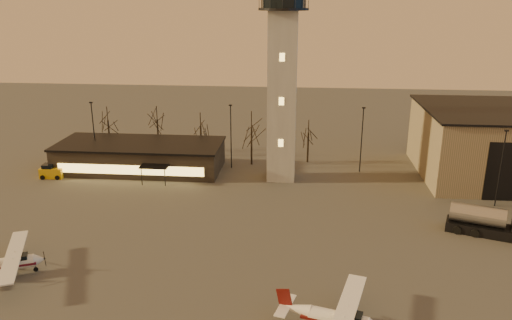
# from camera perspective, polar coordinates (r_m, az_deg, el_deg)

# --- Properties ---
(ground) EXTENTS (220.00, 220.00, 0.00)m
(ground) POSITION_cam_1_polar(r_m,az_deg,el_deg) (47.52, 1.13, -14.51)
(ground) COLOR #3E3C39
(ground) RESTS_ON ground
(control_tower) EXTENTS (6.80, 6.80, 32.60)m
(control_tower) POSITION_cam_1_polar(r_m,az_deg,el_deg) (70.64, 3.06, 10.48)
(control_tower) COLOR #9F9C97
(control_tower) RESTS_ON ground
(terminal) EXTENTS (25.40, 12.20, 4.30)m
(terminal) POSITION_cam_1_polar(r_m,az_deg,el_deg) (79.63, -13.07, 0.44)
(terminal) COLOR black
(terminal) RESTS_ON ground
(light_poles) EXTENTS (58.50, 12.25, 10.14)m
(light_poles) POSITION_cam_1_polar(r_m,az_deg,el_deg) (73.82, 3.34, 2.14)
(light_poles) COLOR black
(light_poles) RESTS_ON ground
(tree_row) EXTENTS (37.20, 9.20, 8.80)m
(tree_row) POSITION_cam_1_polar(r_m,az_deg,el_deg) (83.19, -6.29, 4.26)
(tree_row) COLOR black
(tree_row) RESTS_ON ground
(cessna_rear) EXTENTS (8.75, 10.57, 3.00)m
(cessna_rear) POSITION_cam_1_polar(r_m,az_deg,el_deg) (54.49, -26.23, -10.76)
(cessna_rear) COLOR silver
(cessna_rear) RESTS_ON ground
(fuel_truck) EXTENTS (9.20, 5.31, 3.29)m
(fuel_truck) POSITION_cam_1_polar(r_m,az_deg,el_deg) (62.45, 25.00, -6.64)
(fuel_truck) COLOR black
(fuel_truck) RESTS_ON ground
(service_cart) EXTENTS (3.43, 2.30, 2.11)m
(service_cart) POSITION_cam_1_polar(r_m,az_deg,el_deg) (80.37, -22.30, -1.32)
(service_cart) COLOR gold
(service_cart) RESTS_ON ground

